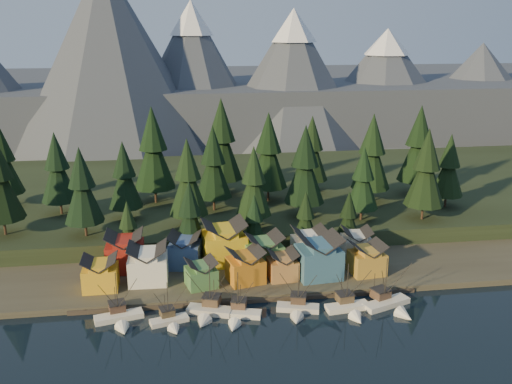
{
  "coord_description": "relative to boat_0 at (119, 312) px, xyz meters",
  "views": [
    {
      "loc": [
        -14.65,
        -101.87,
        62.22
      ],
      "look_at": [
        4.07,
        30.0,
        21.93
      ],
      "focal_mm": 40.0,
      "sensor_mm": 36.0,
      "label": 1
    }
  ],
  "objects": [
    {
      "name": "tree_hill_8",
      "position": [
        42.32,
        61.67,
        19.56
      ],
      "size": [
        12.39,
        12.39,
        28.87
      ],
      "color": "#332319",
      "rests_on": "hillside"
    },
    {
      "name": "house_front_5",
      "position": [
        46.97,
        13.11,
        4.9
      ],
      "size": [
        11.05,
        10.22,
        10.71
      ],
      "rotation": [
        0.0,
        0.0,
        0.1
      ],
      "color": "#335E7A",
      "rests_on": "shore_strip"
    },
    {
      "name": "boat_0",
      "position": [
        0.0,
        0.0,
        0.0
      ],
      "size": [
        11.07,
        11.61,
        11.93
      ],
      "rotation": [
        0.0,
        0.0,
        0.24
      ],
      "color": "silver",
      "rests_on": "ground"
    },
    {
      "name": "boat_1",
      "position": [
        10.79,
        -2.73,
        -0.21
      ],
      "size": [
        8.81,
        9.3,
        10.32
      ],
      "rotation": [
        0.0,
        0.0,
        0.28
      ],
      "color": "beige",
      "rests_on": "ground"
    },
    {
      "name": "tree_shore_2",
      "position": [
        33.32,
        29.67,
        8.42
      ],
      "size": [
        7.19,
        7.19,
        16.74
      ],
      "color": "#332319",
      "rests_on": "shore_strip"
    },
    {
      "name": "house_front_2",
      "position": [
        18.15,
        11.82,
        2.78
      ],
      "size": [
        8.2,
        8.25,
        6.67
      ],
      "rotation": [
        0.0,
        0.0,
        0.23
      ],
      "color": "#477A42",
      "rests_on": "shore_strip"
    },
    {
      "name": "tree_hill_15",
      "position": [
        28.32,
        71.67,
        21.42
      ],
      "size": [
        13.85,
        13.85,
        32.26
      ],
      "color": "#332319",
      "rests_on": "hillside"
    },
    {
      "name": "tree_hill_2",
      "position": [
        -11.68,
        37.67,
        17.3
      ],
      "size": [
        10.62,
        10.62,
        24.73
      ],
      "color": "#332319",
      "rests_on": "hillside"
    },
    {
      "name": "tree_hill_1",
      "position": [
        -21.68,
        57.67,
        17.5
      ],
      "size": [
        10.78,
        10.78,
        25.1
      ],
      "color": "#332319",
      "rests_on": "hillside"
    },
    {
      "name": "shore_strip",
      "position": [
        28.32,
        29.67,
        -1.47
      ],
      "size": [
        400.0,
        50.0,
        1.5
      ],
      "primitive_type": "cube",
      "color": "#383429",
      "rests_on": "ground"
    },
    {
      "name": "tree_hill_3",
      "position": [
        -1.68,
        49.67,
        16.6
      ],
      "size": [
        10.07,
        10.07,
        23.46
      ],
      "color": "#332319",
      "rests_on": "hillside"
    },
    {
      "name": "tree_shore_4",
      "position": [
        59.32,
        29.67,
        8.3
      ],
      "size": [
        7.09,
        7.09,
        16.52
      ],
      "color": "#332319",
      "rests_on": "shore_strip"
    },
    {
      "name": "tree_hill_11",
      "position": [
        66.32,
        39.67,
        15.83
      ],
      "size": [
        9.47,
        9.47,
        22.05
      ],
      "color": "#332319",
      "rests_on": "hillside"
    },
    {
      "name": "house_back_5",
      "position": [
        59.55,
        22.55,
        3.63
      ],
      "size": [
        7.95,
        8.03,
        8.3
      ],
      "rotation": [
        0.0,
        0.0,
        -0.08
      ],
      "color": "beige",
      "rests_on": "shore_strip"
    },
    {
      "name": "house_back_2",
      "position": [
        24.73,
        24.81,
        5.29
      ],
      "size": [
        11.82,
        11.04,
        11.46
      ],
      "rotation": [
        0.0,
        0.0,
        0.11
      ],
      "color": "gold",
      "rests_on": "shore_strip"
    },
    {
      "name": "tree_hill_12",
      "position": [
        74.32,
        55.67,
        19.44
      ],
      "size": [
        12.3,
        12.3,
        28.64
      ],
      "color": "#332319",
      "rests_on": "hillside"
    },
    {
      "name": "mountain_ridge",
      "position": [
        24.12,
        203.26,
        23.83
      ],
      "size": [
        560.0,
        190.0,
        90.0
      ],
      "color": "#4D5463",
      "rests_on": "ground"
    },
    {
      "name": "house_front_6",
      "position": [
        59.38,
        13.29,
        3.48
      ],
      "size": [
        8.8,
        8.41,
        8.0
      ],
      "rotation": [
        0.0,
        0.0,
        0.11
      ],
      "color": "#B8892F",
      "rests_on": "shore_strip"
    },
    {
      "name": "tree_shore_3",
      "position": [
        47.32,
        29.67,
        8.61
      ],
      "size": [
        7.34,
        7.34,
        17.1
      ],
      "color": "#332319",
      "rests_on": "shore_strip"
    },
    {
      "name": "tree_hill_6",
      "position": [
        24.32,
        54.67,
        18.25
      ],
      "size": [
        11.37,
        11.37,
        26.49
      ],
      "color": "#332319",
      "rests_on": "hillside"
    },
    {
      "name": "tree_hill_10",
      "position": [
        58.32,
        69.67,
        18.08
      ],
      "size": [
        11.23,
        11.23,
        26.17
      ],
      "color": "#332319",
      "rests_on": "hillside"
    },
    {
      "name": "house_back_4",
      "position": [
        46.76,
        22.23,
        4.09
      ],
      "size": [
        8.83,
        8.52,
        9.17
      ],
      "rotation": [
        0.0,
        0.0,
        0.05
      ],
      "color": "white",
      "rests_on": "shore_strip"
    },
    {
      "name": "house_front_0",
      "position": [
        -5.3,
        13.83,
        3.46
      ],
      "size": [
        8.04,
        7.6,
        7.97
      ],
      "rotation": [
        0.0,
        0.0,
        0.01
      ],
      "color": "gold",
      "rests_on": "shore_strip"
    },
    {
      "name": "tree_hill_9",
      "position": [
        50.32,
        44.67,
        18.91
      ],
      "size": [
        11.88,
        11.88,
        27.68
      ],
      "color": "#332319",
      "rests_on": "hillside"
    },
    {
      "name": "house_back_0",
      "position": [
        -0.34,
        23.92,
        4.51
      ],
      "size": [
        9.22,
        8.86,
        9.96
      ],
      "rotation": [
        0.0,
        0.0,
        -0.01
      ],
      "color": "maroon",
      "rests_on": "shore_strip"
    },
    {
      "name": "house_back_3",
      "position": [
        34.47,
        20.0,
        4.08
      ],
      "size": [
        10.05,
        9.21,
        9.14
      ],
      "rotation": [
        0.0,
        0.0,
        0.15
      ],
      "color": "#4C7E44",
      "rests_on": "shore_strip"
    },
    {
      "name": "house_front_3",
      "position": [
        28.85,
        12.92,
        3.64
      ],
      "size": [
        9.7,
        9.41,
        8.31
      ],
      "rotation": [
        0.0,
        0.0,
        0.23
      ],
      "color": "#C3741B",
      "rests_on": "shore_strip"
    },
    {
      "name": "boat_5",
      "position": [
        50.23,
        -2.72,
        0.09
      ],
      "size": [
        10.5,
        11.21,
        12.06
      ],
      "rotation": [
        0.0,
        0.0,
        0.12
      ],
      "color": "white",
      "rests_on": "ground"
    },
    {
      "name": "tree_hill_17",
      "position": [
        96.32,
        47.67,
        16.5
      ],
      "size": [
        9.99,
        9.99,
        23.28
      ],
      "color": "#332319",
      "rests_on": "hillside"
    },
    {
      "name": "tree_hill_4",
      "position": [
        6.32,
        64.67,
        20.79
      ],
      "size": [
        13.36,
        13.36,
        31.12
      ],
      "color": "#332319",
      "rests_on": "hillside"
    },
    {
      "name": "house_back_1",
      "position": [
        14.65,
        23.82,
        3.92
      ],
      "size": [
        9.33,
        9.4,
        8.85
      ],
      "rotation": [
        0.0,
        0.0,
        -0.21
      ],
      "color": "#375082",
      "rests_on": "shore_strip"
    },
    {
      "name": "boat_3",
      "position": [
        25.08,
        -2.08,
        -0.18
      ],
      "size": [
        10.99,
        11.5,
        11.27
      ],
      "rotation": [
        0.0,
        0.0,
        -0.27
      ],
      "color": "silver",
      "rests_on": "ground"
    },
    {
      "name": "tree_hill_13",
      "position": [
        84.32,
        37.67,
        18.6
      ],
      "size": [
        11.64,
        11.64,
        27.11
      ],
      "color": "#332319",
      "rests_on": "hillside"
    },
    {
      "name": "tree_hill_16",
      "position": [
        -39.68,
        67.67,
        18.09
      ],
      "size": [
        11.24,
        11.24,
        26.19
      ],
      "color": "#332319",
      "rests_on": "hillside"
    },
    {
      "name": "house_front_4",
      "position": [
        38.03,
        13.59,
        2.96
      ],
      "size": [
        7.38,
        7.89,
        7.02
      ],
      "rotation": [
        0.0,
        0.0,
        0.08
      ],
      "color": "#AF763E",
      "rests_on": "shore_strip"
    },
    {
      "name": "tree_hill_7",
      "position": [
        34.32,
        37.67,
        16.65
      ],
      "size": [
        10.11,
        10.11,
        23.55
      ],
      "color": "#332319",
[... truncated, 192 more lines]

